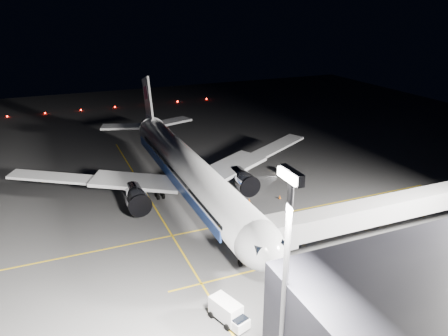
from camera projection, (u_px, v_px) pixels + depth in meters
ground at (190, 200)px, 71.80m from camera, size 200.00×200.00×0.00m
guide_line_main at (212, 228)px, 63.19m from camera, size 0.25×80.00×0.01m
guide_line_cross at (154, 207)px, 69.63m from camera, size 70.00×0.25×0.01m
guide_line_side at (317, 255)px, 56.48m from camera, size 0.25×40.00×0.01m
airliner at (187, 169)px, 70.87m from camera, size 61.48×54.22×16.64m
jet_bridge at (371, 212)px, 57.74m from camera, size 3.60×34.40×6.30m
floodlight_mast_south at (285, 280)px, 30.76m from camera, size 2.40×0.67×20.70m
taxiway_lights at (115, 107)px, 133.68m from camera, size 0.44×60.44×0.44m
service_truck at (228, 312)px, 44.22m from camera, size 4.88×3.17×2.33m
baggage_tug at (285, 170)px, 82.51m from camera, size 2.79×2.44×1.75m
safety_cone_a at (252, 182)px, 78.22m from camera, size 0.45×0.45×0.68m
safety_cone_b at (280, 197)px, 72.36m from camera, size 0.40×0.40×0.60m
safety_cone_c at (249, 200)px, 71.37m from camera, size 0.38×0.38×0.56m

